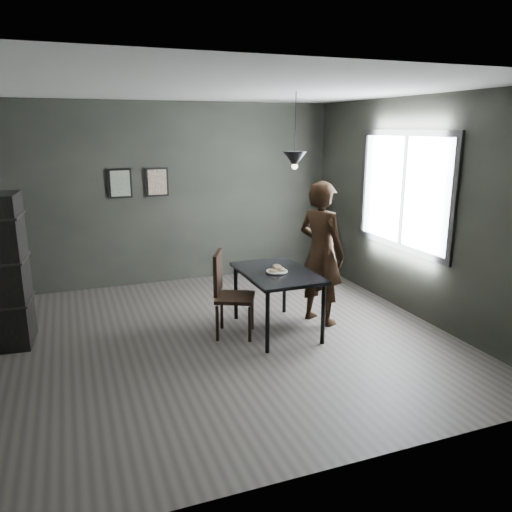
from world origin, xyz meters
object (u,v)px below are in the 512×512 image
object	(u,v)px
pendant_lamp	(295,159)
shelf_unit	(10,271)
woman	(321,253)
white_plate	(277,272)
cafe_table	(277,278)
wood_chair	(227,289)

from	to	relation	value
pendant_lamp	shelf_unit	bearing A→B (deg)	169.12
shelf_unit	woman	bearing A→B (deg)	-4.94
white_plate	pendant_lamp	size ratio (longest dim) A/B	0.27
cafe_table	shelf_unit	world-z (taller)	shelf_unit
wood_chair	shelf_unit	bearing A→B (deg)	-170.12
white_plate	woman	size ratio (longest dim) A/B	0.13
white_plate	woman	distance (m)	0.67
cafe_table	wood_chair	size ratio (longest dim) A/B	1.18
white_plate	shelf_unit	xyz separation A→B (m)	(-2.90, 0.75, 0.11)
woman	wood_chair	distance (m)	1.26
shelf_unit	cafe_table	bearing A→B (deg)	-8.58
woman	shelf_unit	size ratio (longest dim) A/B	1.04
cafe_table	white_plate	xyz separation A→B (m)	(-0.02, -0.04, 0.08)
cafe_table	white_plate	distance (m)	0.10
wood_chair	pendant_lamp	distance (m)	1.70
white_plate	shelf_unit	world-z (taller)	shelf_unit
white_plate	wood_chair	xyz separation A→B (m)	(-0.57, 0.13, -0.18)
white_plate	wood_chair	distance (m)	0.62
white_plate	woman	world-z (taller)	woman
cafe_table	pendant_lamp	size ratio (longest dim) A/B	1.39
wood_chair	white_plate	bearing A→B (deg)	12.40
woman	pendant_lamp	xyz separation A→B (m)	(-0.38, 0.02, 1.15)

